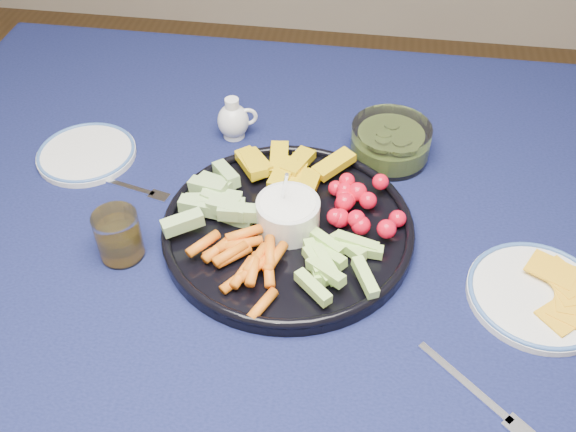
# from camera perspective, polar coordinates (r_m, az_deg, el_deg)

# --- Properties ---
(dining_table) EXTENTS (1.67, 1.07, 0.75)m
(dining_table) POSITION_cam_1_polar(r_m,az_deg,el_deg) (1.09, 6.20, -3.41)
(dining_table) COLOR #472B17
(dining_table) RESTS_ON ground
(crudite_platter) EXTENTS (0.39, 0.39, 0.12)m
(crudite_platter) POSITION_cam_1_polar(r_m,az_deg,el_deg) (0.98, -0.17, -0.75)
(crudite_platter) COLOR black
(crudite_platter) RESTS_ON dining_table
(creamer_pitcher) EXTENTS (0.07, 0.06, 0.08)m
(creamer_pitcher) POSITION_cam_1_polar(r_m,az_deg,el_deg) (1.17, -4.85, 8.47)
(creamer_pitcher) COLOR white
(creamer_pitcher) RESTS_ON dining_table
(pickle_bowl) EXTENTS (0.14, 0.14, 0.06)m
(pickle_bowl) POSITION_cam_1_polar(r_m,az_deg,el_deg) (1.13, 9.06, 6.39)
(pickle_bowl) COLOR silver
(pickle_bowl) RESTS_ON dining_table
(cheese_plate) EXTENTS (0.20, 0.20, 0.02)m
(cheese_plate) POSITION_cam_1_polar(r_m,az_deg,el_deg) (0.97, 21.36, -6.43)
(cheese_plate) COLOR silver
(cheese_plate) RESTS_ON dining_table
(juice_tumbler) EXTENTS (0.07, 0.07, 0.08)m
(juice_tumbler) POSITION_cam_1_polar(r_m,az_deg,el_deg) (0.97, -14.78, -1.91)
(juice_tumbler) COLOR silver
(juice_tumbler) RESTS_ON dining_table
(fork_left) EXTENTS (0.16, 0.05, 0.00)m
(fork_left) POSITION_cam_1_polar(r_m,az_deg,el_deg) (1.10, -13.55, 2.38)
(fork_left) COLOR silver
(fork_left) RESTS_ON dining_table
(fork_right) EXTENTS (0.14, 0.13, 0.00)m
(fork_right) POSITION_cam_1_polar(r_m,az_deg,el_deg) (0.85, 16.92, -15.23)
(fork_right) COLOR silver
(fork_right) RESTS_ON dining_table
(side_plate_extra) EXTENTS (0.17, 0.17, 0.01)m
(side_plate_extra) POSITION_cam_1_polar(r_m,az_deg,el_deg) (1.19, -17.48, 5.35)
(side_plate_extra) COLOR silver
(side_plate_extra) RESTS_ON dining_table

